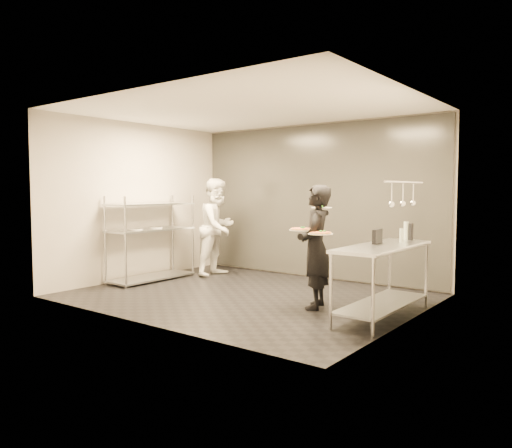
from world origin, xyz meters
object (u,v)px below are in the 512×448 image
Objects in this scene: waiter at (316,247)px; pizza_plate_far at (320,233)px; bottle_clear at (402,235)px; bottle_green at (406,231)px; bottle_dark at (411,232)px; pos_monitor at (377,237)px; prep_counter at (383,268)px; pass_rack at (151,237)px; pizza_plate_near at (301,229)px; chef at (218,227)px; salad_plate at (322,206)px.

waiter is 5.14× the size of pizza_plate_far.
bottle_green is at bearing 101.41° from bottle_clear.
bottle_green reaches higher than bottle_dark.
bottle_green is at bearing 54.79° from pizza_plate_far.
pos_monitor is at bearing -104.09° from bottle_dark.
bottle_dark reaches higher than prep_counter.
pizza_plate_near is (3.26, -0.21, 0.31)m from pass_rack.
waiter is (3.40, -0.05, 0.07)m from pass_rack.
pizza_plate_near reaches higher than pizza_plate_far.
chef is at bearing 175.39° from bottle_green.
pizza_plate_near is at bearing -166.29° from pos_monitor.
pass_rack reaches higher than bottle_clear.
chef is 7.07× the size of pos_monitor.
prep_counter is at bearing -97.91° from bottle_clear.
pos_monitor is at bearing -8.33° from salad_plate.
chef is (0.60, 1.10, 0.14)m from pass_rack.
prep_counter is 1.18m from pizza_plate_near.
bottle_dark is at bearing 71.40° from pos_monitor.
chef reaches higher than waiter.
pizza_plate_near is at bearing 173.60° from pizza_plate_far.
pass_rack is at bearing -169.63° from bottle_dark.
pizza_plate_far is 0.72m from pos_monitor.
bottle_dark is at bearing 90.95° from bottle_clear.
salad_plate is (0.06, 0.44, 0.30)m from pizza_plate_near.
bottle_green is (4.32, 0.80, 0.28)m from pass_rack.
chef is 3.27m from pizza_plate_far.
pizza_plate_near is at bearing -97.58° from salad_plate.
bottle_green is 1.37× the size of bottle_clear.
bottle_dark reaches higher than pizza_plate_near.
bottle_green is (0.74, 1.05, -0.00)m from pizza_plate_far.
salad_plate is at bearing 3.95° from pass_rack.
pizza_plate_far is at bearing -127.51° from bottle_dark.
bottle_clear is at bearing 82.09° from prep_counter.
salad_plate is at bearing 174.93° from waiter.
bottle_clear is at bearing 11.72° from salad_plate.
pass_rack is 5.58× the size of salad_plate.
prep_counter is 0.90m from pizza_plate_far.
pos_monitor is (0.81, 0.15, 0.18)m from waiter.
pizza_plate_far is 1.42× the size of bottle_dark.
waiter reaches higher than prep_counter.
waiter is 6.61× the size of bottle_green.
waiter is at bearing -0.89° from pass_rack.
bottle_green is at bearing -99.56° from chef.
pass_rack reaches higher than bottle_dark.
bottle_clear is (1.13, 0.66, -0.07)m from pizza_plate_near.
bottle_clear reaches higher than prep_counter.
prep_counter is 3.90m from chef.
bottle_green is 0.07m from bottle_dark.
chef is at bearing 159.96° from pos_monitor.
pizza_plate_far is 1.77× the size of bottle_clear.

